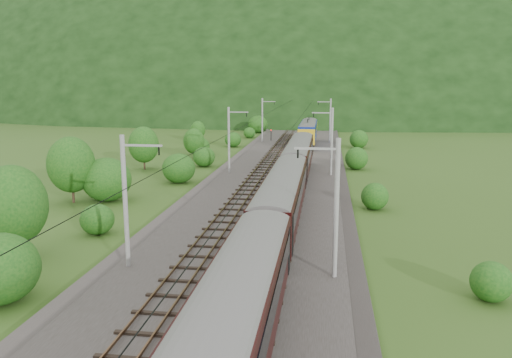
# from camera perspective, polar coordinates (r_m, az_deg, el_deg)

# --- Properties ---
(ground) EXTENTS (600.00, 600.00, 0.00)m
(ground) POSITION_cam_1_polar(r_m,az_deg,el_deg) (30.18, -3.17, -10.98)
(ground) COLOR #314E18
(ground) RESTS_ON ground
(railbed) EXTENTS (14.00, 220.00, 0.30)m
(railbed) POSITION_cam_1_polar(r_m,az_deg,el_deg) (39.45, -0.35, -5.37)
(railbed) COLOR #38332D
(railbed) RESTS_ON ground
(track_left) EXTENTS (2.40, 220.00, 0.27)m
(track_left) POSITION_cam_1_polar(r_m,az_deg,el_deg) (39.79, -3.79, -4.92)
(track_left) COLOR brown
(track_left) RESTS_ON railbed
(track_right) EXTENTS (2.40, 220.00, 0.27)m
(track_right) POSITION_cam_1_polar(r_m,az_deg,el_deg) (39.12, 3.14, -5.19)
(track_right) COLOR brown
(track_right) RESTS_ON railbed
(catenary_left) EXTENTS (2.54, 192.28, 8.00)m
(catenary_left) POSITION_cam_1_polar(r_m,az_deg,el_deg) (60.94, -3.05, 4.65)
(catenary_left) COLOR gray
(catenary_left) RESTS_ON railbed
(catenary_right) EXTENTS (2.54, 192.28, 8.00)m
(catenary_right) POSITION_cam_1_polar(r_m,az_deg,el_deg) (59.82, 8.57, 4.42)
(catenary_right) COLOR gray
(catenary_right) RESTS_ON railbed
(overhead_wires) EXTENTS (4.83, 198.00, 0.03)m
(overhead_wires) POSITION_cam_1_polar(r_m,az_deg,el_deg) (38.06, -0.36, 4.71)
(overhead_wires) COLOR black
(overhead_wires) RESTS_ON ground
(mountain_main) EXTENTS (504.00, 360.00, 244.00)m
(mountain_main) POSITION_cam_1_polar(r_m,az_deg,el_deg) (287.70, 7.00, 8.77)
(mountain_main) COLOR black
(mountain_main) RESTS_ON ground
(mountain_ridge) EXTENTS (336.00, 280.00, 132.00)m
(mountain_ridge) POSITION_cam_1_polar(r_m,az_deg,el_deg) (350.84, -13.11, 8.98)
(mountain_ridge) COLOR black
(mountain_ridge) RESTS_ON ground
(train) EXTENTS (2.79, 112.00, 4.84)m
(train) POSITION_cam_1_polar(r_m,az_deg,el_deg) (38.02, 3.14, -1.07)
(train) COLOR black
(train) RESTS_ON ground
(hazard_post_near) EXTENTS (0.15, 0.15, 1.43)m
(hazard_post_near) POSITION_cam_1_polar(r_m,az_deg,el_deg) (73.18, 3.37, 2.98)
(hazard_post_near) COLOR red
(hazard_post_near) RESTS_ON railbed
(hazard_post_far) EXTENTS (0.17, 0.17, 1.57)m
(hazard_post_far) POSITION_cam_1_polar(r_m,az_deg,el_deg) (93.06, 4.86, 4.74)
(hazard_post_far) COLOR red
(hazard_post_far) RESTS_ON railbed
(signal) EXTENTS (0.22, 0.22, 2.02)m
(signal) POSITION_cam_1_polar(r_m,az_deg,el_deg) (95.24, 1.73, 5.16)
(signal) COLOR black
(signal) RESTS_ON railbed
(vegetation_left) EXTENTS (13.59, 144.53, 6.31)m
(vegetation_left) POSITION_cam_1_polar(r_m,az_deg,el_deg) (45.49, -17.47, -0.75)
(vegetation_left) COLOR #144813
(vegetation_left) RESTS_ON ground
(vegetation_right) EXTENTS (7.29, 103.61, 2.82)m
(vegetation_right) POSITION_cam_1_polar(r_m,az_deg,el_deg) (52.14, 14.30, -0.43)
(vegetation_right) COLOR #144813
(vegetation_right) RESTS_ON ground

